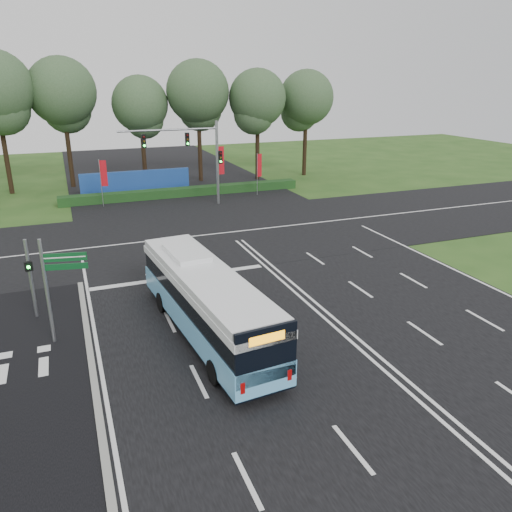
{
  "coord_description": "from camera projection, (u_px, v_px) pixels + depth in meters",
  "views": [
    {
      "loc": [
        -10.22,
        -20.02,
        10.28
      ],
      "look_at": [
        -1.68,
        2.0,
        1.84
      ],
      "focal_mm": 35.0,
      "sensor_mm": 36.0,
      "label": 1
    }
  ],
  "objects": [
    {
      "name": "ground",
      "position": [
        303.0,
        300.0,
        24.51
      ],
      "size": [
        120.0,
        120.0,
        0.0
      ],
      "primitive_type": "plane",
      "color": "#284C19",
      "rests_on": "ground"
    },
    {
      "name": "hedge",
      "position": [
        185.0,
        192.0,
        45.89
      ],
      "size": [
        22.0,
        1.2,
        0.8
      ],
      "primitive_type": "cube",
      "color": "#153C16",
      "rests_on": "ground"
    },
    {
      "name": "road_main",
      "position": [
        303.0,
        299.0,
        24.5
      ],
      "size": [
        20.0,
        120.0,
        0.04
      ],
      "primitive_type": "cube",
      "color": "black",
      "rests_on": "ground"
    },
    {
      "name": "traffic_light_gantry",
      "position": [
        196.0,
        151.0,
        41.01
      ],
      "size": [
        8.41,
        0.28,
        7.0
      ],
      "color": "gray",
      "rests_on": "ground"
    },
    {
      "name": "banner_flag_right",
      "position": [
        259.0,
        168.0,
        45.63
      ],
      "size": [
        0.54,
        0.25,
        3.88
      ],
      "rotation": [
        0.0,
        0.0,
        0.38
      ],
      "color": "gray",
      "rests_on": "ground"
    },
    {
      "name": "banner_flag_left",
      "position": [
        103.0,
        176.0,
        41.34
      ],
      "size": [
        0.57,
        0.22,
        4.01
      ],
      "rotation": [
        0.0,
        0.0,
        -0.3
      ],
      "color": "gray",
      "rests_on": "ground"
    },
    {
      "name": "pedestrian_signal",
      "position": [
        30.0,
        276.0,
        21.98
      ],
      "size": [
        0.35,
        0.43,
        3.73
      ],
      "rotation": [
        0.0,
        0.0,
        0.35
      ],
      "color": "gray",
      "rests_on": "ground"
    },
    {
      "name": "bike_path",
      "position": [
        22.0,
        386.0,
        17.61
      ],
      "size": [
        5.0,
        18.0,
        0.06
      ],
      "primitive_type": "cube",
      "color": "black",
      "rests_on": "ground"
    },
    {
      "name": "road_cross",
      "position": [
        227.0,
        233.0,
        35.04
      ],
      "size": [
        120.0,
        14.0,
        0.05
      ],
      "primitive_type": "cube",
      "color": "black",
      "rests_on": "ground"
    },
    {
      "name": "banner_flag_mid",
      "position": [
        220.0,
        164.0,
        44.77
      ],
      "size": [
        0.69,
        0.09,
        4.66
      ],
      "rotation": [
        0.0,
        0.0,
        0.06
      ],
      "color": "gray",
      "rests_on": "ground"
    },
    {
      "name": "kerb_strip",
      "position": [
        93.0,
        371.0,
        18.42
      ],
      "size": [
        0.25,
        18.0,
        0.12
      ],
      "primitive_type": "cube",
      "color": "gray",
      "rests_on": "ground"
    },
    {
      "name": "street_sign",
      "position": [
        55.0,
        279.0,
        19.67
      ],
      "size": [
        1.72,
        0.42,
        4.48
      ],
      "rotation": [
        0.0,
        0.0,
        -0.2
      ],
      "color": "gray",
      "rests_on": "ground"
    },
    {
      "name": "city_bus",
      "position": [
        206.0,
        302.0,
        20.58
      ],
      "size": [
        3.25,
        11.04,
        3.12
      ],
      "rotation": [
        0.0,
        0.0,
        0.09
      ],
      "color": "#67B9EE",
      "rests_on": "ground"
    },
    {
      "name": "blue_hoarding",
      "position": [
        136.0,
        183.0,
        46.49
      ],
      "size": [
        10.0,
        0.3,
        2.2
      ],
      "primitive_type": "cube",
      "color": "#1B4397",
      "rests_on": "ground"
    },
    {
      "name": "eucalyptus_row",
      "position": [
        118.0,
        94.0,
        47.38
      ],
      "size": [
        41.97,
        9.06,
        12.8
      ],
      "color": "black",
      "rests_on": "ground"
    }
  ]
}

